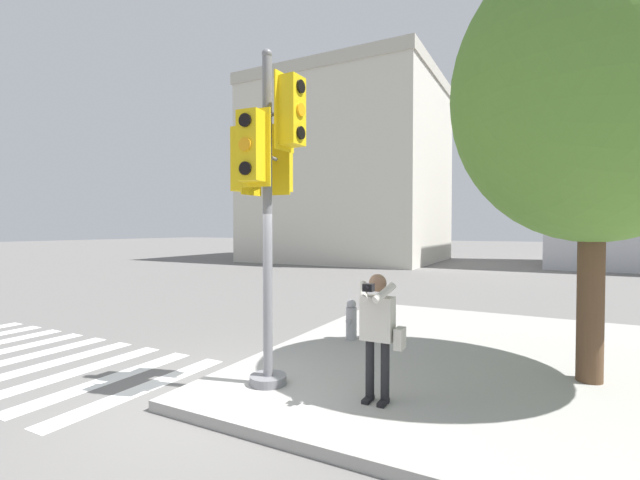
{
  "coord_description": "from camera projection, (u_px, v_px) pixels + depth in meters",
  "views": [
    {
      "loc": [
        3.89,
        -4.17,
        2.3
      ],
      "look_at": [
        1.35,
        0.6,
        2.15
      ],
      "focal_mm": 24.0,
      "sensor_mm": 36.0,
      "label": 1
    }
  ],
  "objects": [
    {
      "name": "ground_plane",
      "position": [
        207.0,
        405.0,
        5.57
      ],
      "size": [
        160.0,
        160.0,
        0.0
      ],
      "primitive_type": "plane",
      "color": "slate"
    },
    {
      "name": "person_photographer",
      "position": [
        378.0,
        326.0,
        5.29
      ],
      "size": [
        0.58,
        0.54,
        1.59
      ],
      "color": "black",
      "rests_on": "sidewalk_corner"
    },
    {
      "name": "sidewalk_corner",
      "position": [
        518.0,
        364.0,
        7.02
      ],
      "size": [
        8.0,
        8.0,
        0.14
      ],
      "color": "#9E9B96",
      "rests_on": "ground_plane"
    },
    {
      "name": "building_left",
      "position": [
        349.0,
        172.0,
        31.19
      ],
      "size": [
        12.75,
        11.13,
        12.92
      ],
      "color": "beige",
      "rests_on": "ground_plane"
    },
    {
      "name": "fire_hydrant",
      "position": [
        351.0,
        320.0,
        8.31
      ],
      "size": [
        0.21,
        0.27,
        0.78
      ],
      "color": "#99999E",
      "rests_on": "sidewalk_corner"
    },
    {
      "name": "traffic_signal_pole",
      "position": [
        267.0,
        175.0,
        5.86
      ],
      "size": [
        1.14,
        1.14,
        4.61
      ],
      "color": "slate",
      "rests_on": "sidewalk_corner"
    },
    {
      "name": "street_tree",
      "position": [
        594.0,
        92.0,
        5.94
      ],
      "size": [
        3.85,
        3.85,
        6.19
      ],
      "color": "brown",
      "rests_on": "sidewalk_corner"
    },
    {
      "name": "crosswalk_stripes",
      "position": [
        23.0,
        358.0,
        7.58
      ],
      "size": [
        6.55,
        2.99,
        0.01
      ],
      "color": "silver",
      "rests_on": "ground_plane"
    }
  ]
}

